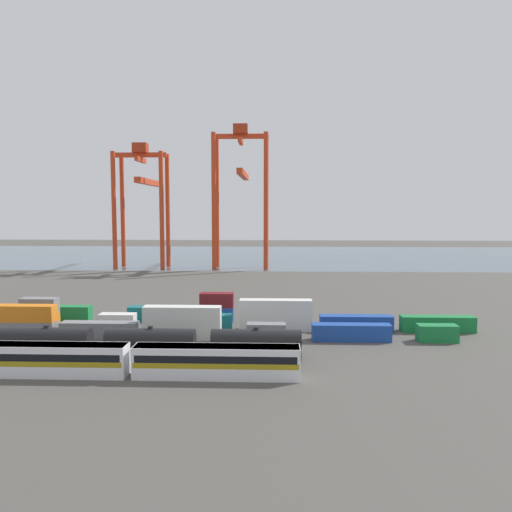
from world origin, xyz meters
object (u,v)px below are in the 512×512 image
shipping_container_1 (18,329)px  shipping_container_13 (196,322)px  shipping_container_18 (4,312)px  shipping_container_19 (74,313)px  gantry_crane_west (143,193)px  shipping_container_12 (118,321)px  gantry_crane_central (241,184)px  freight_tank_row (151,342)px  passenger_train (131,359)px  shipping_container_8 (437,333)px

shipping_container_1 → shipping_container_13: 28.20m
shipping_container_18 → shipping_container_19: bearing=0.0°
shipping_container_13 → gantry_crane_west: bearing=109.5°
shipping_container_1 → gantry_crane_west: gantry_crane_west is taller
shipping_container_12 → gantry_crane_central: size_ratio=0.12×
freight_tank_row → gantry_crane_central: size_ratio=0.85×
passenger_train → shipping_container_13: 24.86m
gantry_crane_west → freight_tank_row: bearing=-75.1°
shipping_container_1 → shipping_container_12: size_ratio=2.00×
shipping_container_12 → gantry_crane_west: gantry_crane_west is taller
shipping_container_13 → shipping_container_19: (-23.52, 6.43, 0.00)m
freight_tank_row → gantry_crane_west: bearing=104.9°
shipping_container_12 → shipping_container_18: bearing=164.5°
freight_tank_row → shipping_container_8: size_ratio=6.84×
shipping_container_1 → gantry_crane_central: gantry_crane_central is taller
shipping_container_13 → shipping_container_19: bearing=164.7°
shipping_container_1 → shipping_container_18: (-9.22, 12.85, 0.00)m
shipping_container_18 → freight_tank_row: bearing=-34.6°
shipping_container_18 → passenger_train: bearing=-43.6°
shipping_container_1 → shipping_container_18: same height
passenger_train → shipping_container_12: passenger_train is taller
shipping_container_13 → gantry_crane_central: gantry_crane_central is taller
freight_tank_row → shipping_container_12: bearing=120.8°
shipping_container_12 → gantry_crane_central: bearing=80.9°
passenger_train → gantry_crane_central: bearing=87.2°
passenger_train → freight_tank_row: bearing=87.0°
shipping_container_13 → shipping_container_12: bearing=180.0°
passenger_train → shipping_container_13: size_ratio=3.40×
shipping_container_1 → gantry_crane_west: bearing=93.1°
shipping_container_1 → gantry_crane_west: size_ratio=0.28×
shipping_container_1 → shipping_container_13: size_ratio=1.00×
shipping_container_1 → gantry_crane_west: 102.39m
shipping_container_1 → passenger_train: bearing=-37.8°
shipping_container_12 → gantry_crane_central: 98.35m
shipping_container_12 → shipping_container_19: bearing=147.5°
shipping_container_12 → gantry_crane_central: gantry_crane_central is taller
passenger_train → freight_tank_row: 8.24m
shipping_container_13 → shipping_container_18: bearing=170.1°
passenger_train → shipping_container_12: (-9.28, 24.49, -0.84)m
passenger_train → shipping_container_8: (42.46, 18.07, -0.84)m
passenger_train → shipping_container_1: 29.48m
shipping_container_1 → shipping_container_8: same height
passenger_train → shipping_container_8: 46.15m
shipping_container_18 → shipping_container_12: bearing=-15.5°
shipping_container_1 → shipping_container_12: 15.41m
passenger_train → shipping_container_8: size_ratio=6.80×
shipping_container_18 → gantry_crane_west: gantry_crane_west is taller
shipping_container_12 → gantry_crane_west: size_ratio=0.14×
shipping_container_18 → gantry_crane_west: (3.85, 86.39, 24.63)m
shipping_container_1 → shipping_container_19: size_ratio=2.00×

